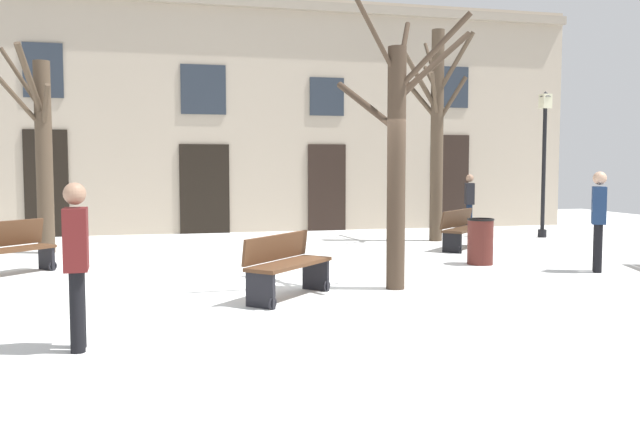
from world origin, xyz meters
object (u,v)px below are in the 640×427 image
litter_bin (480,241)px  streetlamp (544,148)px  tree_right_of_center (42,150)px  bench_near_center_tree (287,265)px  person_strolling (76,258)px  person_by_shop_door (599,216)px  tree_near_facade (436,126)px  bench_near_lamp (5,248)px  person_crossing_plaza (469,200)px  bench_back_to_back_left (463,229)px  tree_foreground (397,151)px

litter_bin → streetlamp: bearing=46.0°
tree_right_of_center → bench_near_center_tree: tree_right_of_center is taller
tree_right_of_center → person_strolling: 8.07m
streetlamp → person_by_shop_door: size_ratio=2.14×
tree_near_facade → bench_near_lamp: bearing=-161.0°
tree_right_of_center → streetlamp: size_ratio=1.13×
tree_right_of_center → person_by_shop_door: bearing=-26.5°
tree_near_facade → person_crossing_plaza: 3.16m
bench_near_lamp → person_by_shop_door: size_ratio=0.84×
tree_right_of_center → person_crossing_plaza: 10.91m
streetlamp → litter_bin: size_ratio=4.34×
streetlamp → litter_bin: streetlamp is taller
person_by_shop_door → person_crossing_plaza: size_ratio=1.08×
person_crossing_plaza → tree_right_of_center: bearing=117.2°
litter_bin → person_strolling: 7.81m
bench_near_lamp → person_by_shop_door: person_by_shop_door is taller
tree_right_of_center → bench_back_to_back_left: (8.83, -1.39, -1.72)m
tree_foreground → bench_near_lamp: bearing=156.4°
streetlamp → bench_back_to_back_left: bearing=-150.8°
tree_near_facade → person_crossing_plaza: (1.79, 1.76, -1.92)m
streetlamp → bench_back_to_back_left: size_ratio=2.40×
tree_right_of_center → person_crossing_plaza: bearing=10.5°
litter_bin → bench_near_lamp: 8.30m
tree_right_of_center → tree_foreground: tree_foreground is taller
tree_near_facade → tree_foreground: bearing=-118.5°
bench_back_to_back_left → person_strolling: (-7.23, -6.42, 0.47)m
litter_bin → person_crossing_plaza: size_ratio=0.54×
tree_near_facade → person_by_shop_door: tree_near_facade is taller
tree_right_of_center → person_crossing_plaza: tree_right_of_center is taller
tree_foreground → person_crossing_plaza: tree_foreground is taller
litter_bin → bench_near_center_tree: bench_near_center_tree is taller
tree_near_facade → bench_near_center_tree: size_ratio=3.52×
person_by_shop_door → person_crossing_plaza: (0.96, 6.80, -0.09)m
bench_back_to_back_left → person_by_shop_door: person_by_shop_door is taller
person_strolling → tree_near_facade: bearing=134.7°
streetlamp → person_by_shop_door: (-2.17, -5.12, -1.31)m
tree_foreground → bench_back_to_back_left: bearing=53.1°
bench_back_to_back_left → person_crossing_plaza: person_crossing_plaza is taller
tree_near_facade → bench_near_center_tree: bearing=-128.6°
tree_foreground → litter_bin: (2.35, 1.90, -1.61)m
tree_near_facade → bench_near_center_tree: tree_near_facade is taller
tree_near_facade → person_crossing_plaza: tree_near_facade is taller
tree_foreground → tree_near_facade: bearing=61.5°
person_crossing_plaza → person_strolling: (-9.05, -9.79, 0.04)m
tree_right_of_center → person_crossing_plaza: size_ratio=2.63×
bench_back_to_back_left → bench_near_center_tree: size_ratio=1.07×
bench_near_lamp → litter_bin: bearing=-50.3°
tree_foreground → bench_back_to_back_left: size_ratio=2.90×
tree_foreground → streetlamp: size_ratio=1.21×
bench_near_center_tree → bench_near_lamp: bearing=99.0°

